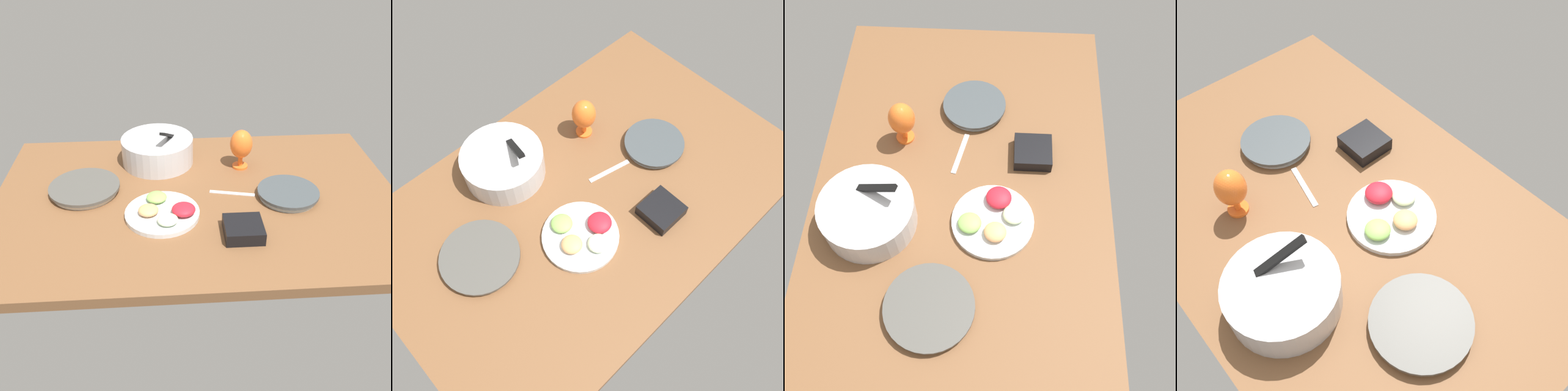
# 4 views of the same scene
# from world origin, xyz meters

# --- Properties ---
(ground_plane) EXTENTS (1.60, 1.04, 0.04)m
(ground_plane) POSITION_xyz_m (0.00, 0.00, -0.02)
(ground_plane) COLOR brown
(dinner_plate_left) EXTENTS (0.28, 0.28, 0.03)m
(dinner_plate_left) POSITION_xyz_m (-0.45, 0.07, 0.02)
(dinner_plate_left) COLOR silver
(dinner_plate_left) RESTS_ON ground_plane
(dinner_plate_right) EXTENTS (0.24, 0.24, 0.03)m
(dinner_plate_right) POSITION_xyz_m (0.35, -0.02, 0.02)
(dinner_plate_right) COLOR silver
(dinner_plate_right) RESTS_ON ground_plane
(mixing_bowl) EXTENTS (0.31, 0.31, 0.19)m
(mixing_bowl) POSITION_xyz_m (-0.16, 0.30, 0.06)
(mixing_bowl) COLOR silver
(mixing_bowl) RESTS_ON ground_plane
(fruit_platter) EXTENTS (0.28, 0.28, 0.05)m
(fruit_platter) POSITION_xyz_m (-0.13, -0.12, 0.02)
(fruit_platter) COLOR silver
(fruit_platter) RESTS_ON ground_plane
(hurricane_glass_orange) EXTENTS (0.10, 0.10, 0.17)m
(hurricane_glass_orange) POSITION_xyz_m (0.20, 0.23, 0.11)
(hurricane_glass_orange) COLOR orange
(hurricane_glass_orange) RESTS_ON ground_plane
(square_bowl_black) EXTENTS (0.13, 0.13, 0.05)m
(square_bowl_black) POSITION_xyz_m (0.14, -0.25, 0.03)
(square_bowl_black) COLOR black
(square_bowl_black) RESTS_ON ground_plane
(fork_by_right_plate) EXTENTS (0.18, 0.06, 0.01)m
(fork_by_right_plate) POSITION_xyz_m (0.14, 0.02, 0.00)
(fork_by_right_plate) COLOR silver
(fork_by_right_plate) RESTS_ON ground_plane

